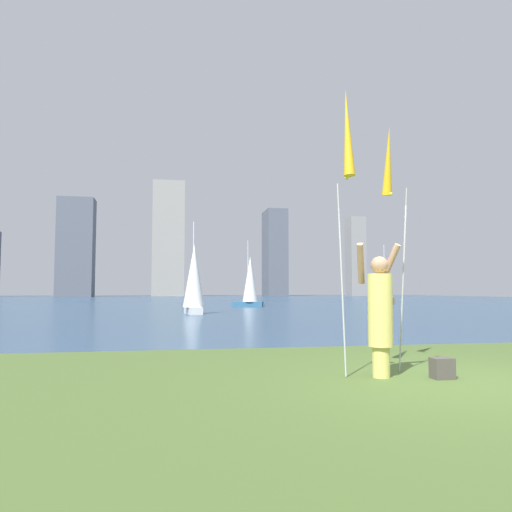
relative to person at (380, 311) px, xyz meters
The scene contains 12 objects.
ground 50.50m from the person, 89.00° to the left, with size 120.00×138.00×0.12m.
person is the anchor object (origin of this frame).
kite_flag_left 2.51m from the person, behind, with size 0.16×0.59×4.16m.
kite_flag_right 2.40m from the person, 52.35° to the left, with size 0.16×0.75×3.87m.
bag 1.16m from the person, 18.16° to the right, with size 0.29×0.21×0.29m.
sailboat_0 30.74m from the person, 83.68° to the left, with size 2.47×1.60×5.07m.
sailboat_2 19.36m from the person, 94.58° to the left, with size 1.25×2.32×4.88m.
sailboat_3 39.86m from the person, 64.66° to the left, with size 0.92×2.20×5.49m.
skyline_tower_1 95.19m from the person, 102.24° to the left, with size 6.74×4.66×19.10m.
skyline_tower_2 98.09m from the person, 91.45° to the left, with size 6.62×4.00×24.17m.
skyline_tower_3 100.50m from the person, 78.14° to the left, with size 4.35×7.43×18.76m.
skyline_tower_4 105.34m from the person, 68.13° to the left, with size 3.52×4.17×17.66m.
Camera 1 is at (-3.92, -6.14, 1.23)m, focal length 34.39 mm.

